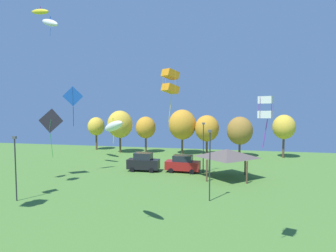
% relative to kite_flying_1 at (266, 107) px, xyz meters
% --- Properties ---
extents(kite_flying_1, '(0.95, 0.95, 2.96)m').
position_rel_kite_flying_1_xyz_m(kite_flying_1, '(0.00, 0.00, 0.00)').
color(kite_flying_1, white).
extents(kite_flying_2, '(2.14, 1.47, 5.16)m').
position_rel_kite_flying_1_xyz_m(kite_flying_2, '(-21.79, 17.29, 1.03)').
color(kite_flying_2, blue).
extents(kite_flying_3, '(2.49, 2.47, 1.85)m').
position_rel_kite_flying_1_xyz_m(kite_flying_3, '(-10.00, 1.84, -1.36)').
color(kite_flying_3, white).
extents(kite_flying_4, '(2.25, 2.26, 6.13)m').
position_rel_kite_flying_1_xyz_m(kite_flying_4, '(-8.88, 16.41, 2.79)').
color(kite_flying_4, orange).
extents(kite_flying_6, '(2.99, 0.87, 6.09)m').
position_rel_kite_flying_1_xyz_m(kite_flying_6, '(-23.50, 14.94, -2.00)').
color(kite_flying_6, black).
extents(kite_flying_8, '(3.22, 1.56, 1.15)m').
position_rel_kite_flying_1_xyz_m(kite_flying_8, '(-25.90, 16.95, 11.91)').
color(kite_flying_8, yellow).
extents(kite_flying_11, '(4.29, 2.94, 2.93)m').
position_rel_kite_flying_1_xyz_m(kite_flying_11, '(-27.71, 21.81, 11.90)').
color(kite_flying_11, white).
extents(parked_car_leftmost, '(4.30, 1.98, 2.51)m').
position_rel_kite_flying_1_xyz_m(parked_car_leftmost, '(-13.50, 20.74, -7.68)').
color(parked_car_leftmost, black).
rests_on(parked_car_leftmost, ground).
extents(parked_car_second_from_left, '(4.65, 2.27, 2.27)m').
position_rel_kite_flying_1_xyz_m(parked_car_second_from_left, '(-8.14, 21.23, -7.78)').
color(parked_car_second_from_left, maroon).
rests_on(parked_car_second_from_left, ground).
extents(park_pavilion, '(5.91, 5.66, 3.60)m').
position_rel_kite_flying_1_xyz_m(park_pavilion, '(-2.33, 19.17, -5.83)').
color(park_pavilion, brown).
rests_on(park_pavilion, ground).
extents(light_post_0, '(0.36, 0.20, 6.72)m').
position_rel_kite_flying_1_xyz_m(light_post_0, '(-3.80, 9.91, -5.15)').
color(light_post_0, '#2D2D33').
rests_on(light_post_0, ground).
extents(light_post_1, '(0.36, 0.20, 6.12)m').
position_rel_kite_flying_1_xyz_m(light_post_1, '(-21.58, 6.21, -5.45)').
color(light_post_1, '#2D2D33').
rests_on(light_post_1, ground).
extents(light_post_2, '(0.36, 0.20, 6.67)m').
position_rel_kite_flying_1_xyz_m(light_post_2, '(-5.44, 21.44, -5.17)').
color(light_post_2, '#2D2D33').
rests_on(light_post_2, ground).
extents(treeline_tree_0, '(3.30, 3.30, 6.49)m').
position_rel_kite_flying_1_xyz_m(treeline_tree_0, '(-28.15, 37.25, -4.27)').
color(treeline_tree_0, brown).
rests_on(treeline_tree_0, ground).
extents(treeline_tree_1, '(4.65, 4.65, 7.88)m').
position_rel_kite_flying_1_xyz_m(treeline_tree_1, '(-22.21, 34.85, -3.61)').
color(treeline_tree_1, brown).
rests_on(treeline_tree_1, ground).
extents(treeline_tree_2, '(3.71, 3.71, 6.76)m').
position_rel_kite_flying_1_xyz_m(treeline_tree_2, '(-17.51, 35.88, -4.22)').
color(treeline_tree_2, brown).
rests_on(treeline_tree_2, ground).
extents(treeline_tree_3, '(4.97, 4.97, 8.10)m').
position_rel_kite_flying_1_xyz_m(treeline_tree_3, '(-10.56, 35.72, -3.55)').
color(treeline_tree_3, brown).
rests_on(treeline_tree_3, ground).
extents(treeline_tree_4, '(4.27, 4.27, 7.12)m').
position_rel_kite_flying_1_xyz_m(treeline_tree_4, '(-6.08, 35.53, -4.15)').
color(treeline_tree_4, brown).
rests_on(treeline_tree_4, ground).
extents(treeline_tree_5, '(4.39, 4.39, 6.95)m').
position_rel_kite_flying_1_xyz_m(treeline_tree_5, '(-0.39, 34.71, -4.39)').
color(treeline_tree_5, brown).
rests_on(treeline_tree_5, ground).
extents(treeline_tree_6, '(3.74, 3.74, 7.31)m').
position_rel_kite_flying_1_xyz_m(treeline_tree_6, '(6.84, 35.28, -3.69)').
color(treeline_tree_6, brown).
rests_on(treeline_tree_6, ground).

